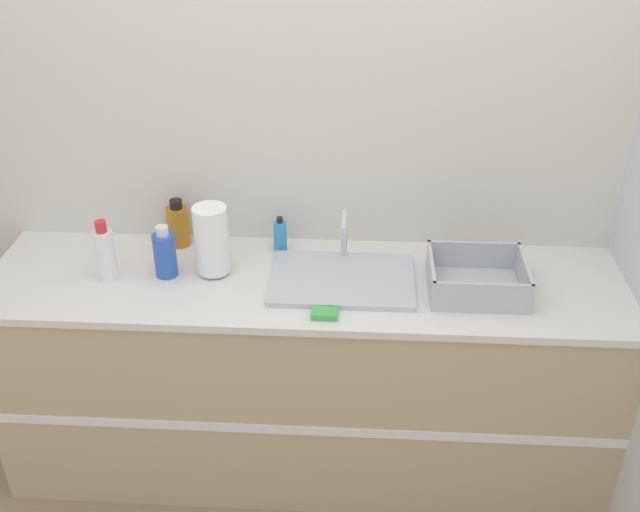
% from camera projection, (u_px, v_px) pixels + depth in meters
% --- Properties ---
extents(ground_plane, '(12.00, 12.00, 0.00)m').
position_uv_depth(ground_plane, '(302.00, 511.00, 2.98)').
color(ground_plane, '#937A56').
extents(wall_back, '(4.76, 0.06, 2.60)m').
position_uv_depth(wall_back, '(311.00, 145.00, 2.85)').
color(wall_back, beige).
rests_on(wall_back, ground_plane).
extents(counter_cabinet, '(2.39, 0.63, 0.90)m').
position_uv_depth(counter_cabinet, '(307.00, 374.00, 3.00)').
color(counter_cabinet, tan).
rests_on(counter_cabinet, ground_plane).
extents(sink, '(0.53, 0.36, 0.21)m').
position_uv_depth(sink, '(342.00, 277.00, 2.75)').
color(sink, silver).
rests_on(sink, counter_cabinet).
extents(paper_towel_roll, '(0.13, 0.13, 0.27)m').
position_uv_depth(paper_towel_roll, '(212.00, 240.00, 2.74)').
color(paper_towel_roll, '#4C4C51').
rests_on(paper_towel_roll, counter_cabinet).
extents(dish_rack, '(0.34, 0.29, 0.12)m').
position_uv_depth(dish_rack, '(476.00, 281.00, 2.69)').
color(dish_rack, '#B7BABF').
rests_on(dish_rack, counter_cabinet).
extents(bottle_blue, '(0.08, 0.08, 0.20)m').
position_uv_depth(bottle_blue, '(165.00, 254.00, 2.75)').
color(bottle_blue, '#2D56B7').
rests_on(bottle_blue, counter_cabinet).
extents(bottle_white_spray, '(0.07, 0.07, 0.23)m').
position_uv_depth(bottle_white_spray, '(105.00, 253.00, 2.73)').
color(bottle_white_spray, white).
rests_on(bottle_white_spray, counter_cabinet).
extents(bottle_amber, '(0.09, 0.09, 0.20)m').
position_uv_depth(bottle_amber, '(178.00, 225.00, 2.95)').
color(bottle_amber, '#B26B19').
rests_on(bottle_amber, counter_cabinet).
extents(soap_dispenser, '(0.05, 0.05, 0.15)m').
position_uv_depth(soap_dispenser, '(280.00, 236.00, 2.92)').
color(soap_dispenser, '#338CCC').
rests_on(soap_dispenser, counter_cabinet).
extents(sponge, '(0.09, 0.06, 0.02)m').
position_uv_depth(sponge, '(325.00, 314.00, 2.56)').
color(sponge, '#4CB259').
rests_on(sponge, counter_cabinet).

